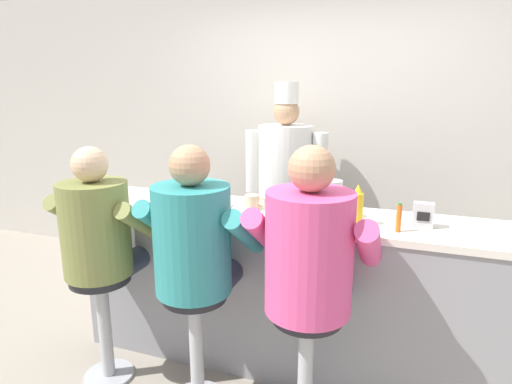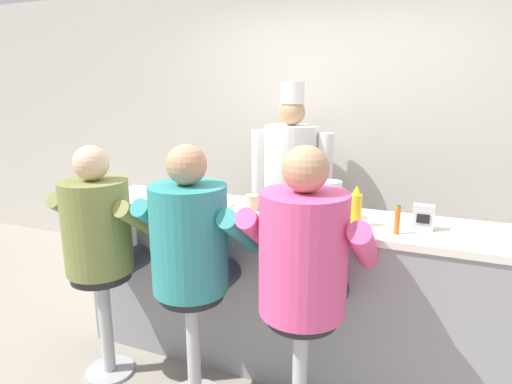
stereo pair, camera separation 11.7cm
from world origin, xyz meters
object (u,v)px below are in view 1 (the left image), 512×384
cook_in_whites_near (285,181)px  ketchup_bottle_red (300,203)px  mustard_bottle_yellow (357,206)px  cereal_bowl (162,198)px  hot_sauce_bottle_orange (399,218)px  napkin_dispenser_chrome (423,215)px  water_pitcher_clear (332,199)px  diner_seated_pink (310,259)px  breakfast_plate (211,204)px  diner_seated_olive (100,236)px  diner_seated_teal (196,246)px  coffee_mug_tan (253,202)px

cook_in_whites_near → ketchup_bottle_red: bearing=-70.1°
mustard_bottle_yellow → cereal_bowl: mustard_bottle_yellow is taller
mustard_bottle_yellow → hot_sauce_bottle_orange: 0.23m
hot_sauce_bottle_orange → ketchup_bottle_red: bearing=-178.3°
hot_sauce_bottle_orange → cereal_bowl: hot_sauce_bottle_orange is taller
mustard_bottle_yellow → napkin_dispenser_chrome: mustard_bottle_yellow is taller
ketchup_bottle_red → water_pitcher_clear: ketchup_bottle_red is taller
mustard_bottle_yellow → napkin_dispenser_chrome: size_ratio=1.68×
mustard_bottle_yellow → diner_seated_pink: 0.47m
breakfast_plate → cereal_bowl: (-0.34, -0.03, 0.01)m
diner_seated_olive → diner_seated_teal: diner_seated_teal is taller
water_pitcher_clear → cereal_bowl: water_pitcher_clear is taller
hot_sauce_bottle_orange → breakfast_plate: bearing=174.2°
ketchup_bottle_red → cereal_bowl: 0.97m
ketchup_bottle_red → water_pitcher_clear: size_ratio=1.07×
mustard_bottle_yellow → water_pitcher_clear: (-0.16, 0.09, 0.00)m
hot_sauce_bottle_orange → diner_seated_teal: 1.09m
cereal_bowl → diner_seated_olive: size_ratio=0.10×
cook_in_whites_near → diner_seated_teal: bearing=-92.4°
water_pitcher_clear → cereal_bowl: bearing=-177.4°
cereal_bowl → cook_in_whites_near: size_ratio=0.08×
coffee_mug_tan → breakfast_plate: bearing=-175.9°
water_pitcher_clear → breakfast_plate: water_pitcher_clear is taller
ketchup_bottle_red → napkin_dispenser_chrome: 0.67m
napkin_dispenser_chrome → diner_seated_pink: diner_seated_pink is taller
water_pitcher_clear → napkin_dispenser_chrome: bearing=-0.9°
mustard_bottle_yellow → coffee_mug_tan: 0.66m
water_pitcher_clear → diner_seated_olive: (-1.27, -0.50, -0.22)m
cook_in_whites_near → breakfast_plate: bearing=-101.1°
napkin_dispenser_chrome → diner_seated_olive: (-1.77, -0.49, -0.17)m
hot_sauce_bottle_orange → diner_seated_pink: (-0.39, -0.36, -0.15)m
water_pitcher_clear → cook_in_whites_near: (-0.57, 1.01, -0.14)m
ketchup_bottle_red → cook_in_whites_near: size_ratio=0.13×
diner_seated_teal → cook_in_whites_near: bearing=87.6°
hot_sauce_bottle_orange → napkin_dispenser_chrome: hot_sauce_bottle_orange is taller
water_pitcher_clear → coffee_mug_tan: (-0.49, 0.00, -0.06)m
ketchup_bottle_red → breakfast_plate: size_ratio=0.86×
cereal_bowl → napkin_dispenser_chrome: napkin_dispenser_chrome is taller
coffee_mug_tan → cook_in_whites_near: cook_in_whites_near is taller
hot_sauce_bottle_orange → water_pitcher_clear: water_pitcher_clear is taller
hot_sauce_bottle_orange → diner_seated_pink: diner_seated_pink is taller
cereal_bowl → ketchup_bottle_red: bearing=-6.1°
ketchup_bottle_red → diner_seated_olive: (-1.11, -0.34, -0.21)m
ketchup_bottle_red → diner_seated_pink: diner_seated_pink is taller
mustard_bottle_yellow → ketchup_bottle_red: bearing=-168.2°
hot_sauce_bottle_orange → mustard_bottle_yellow: bearing=167.7°
diner_seated_teal → breakfast_plate: bearing=106.4°
hot_sauce_bottle_orange → diner_seated_olive: bearing=-167.7°
diner_seated_teal → ketchup_bottle_red: bearing=35.1°
mustard_bottle_yellow → coffee_mug_tan: size_ratio=1.66×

